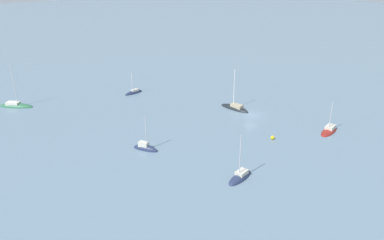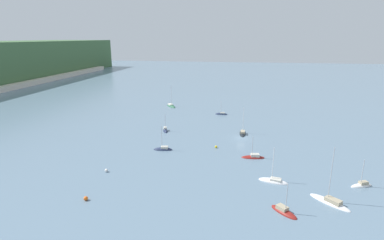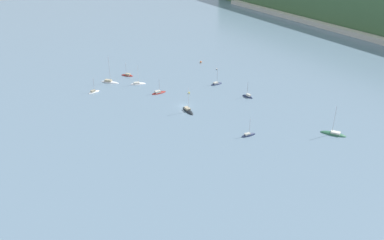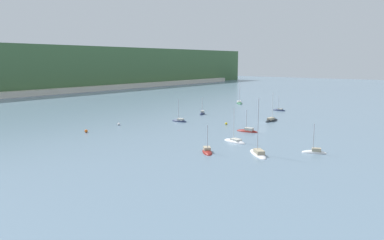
{
  "view_description": "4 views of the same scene",
  "coord_description": "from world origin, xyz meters",
  "px_view_note": "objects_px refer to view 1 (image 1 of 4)",
  "views": [
    {
      "loc": [
        -42.13,
        60.29,
        28.68
      ],
      "look_at": [
        3.21,
        14.3,
        2.14
      ],
      "focal_mm": 35.0,
      "sensor_mm": 36.0,
      "label": 1
    },
    {
      "loc": [
        -90.74,
        0.13,
        30.82
      ],
      "look_at": [
        9.59,
        17.34,
        2.54
      ],
      "focal_mm": 28.0,
      "sensor_mm": 36.0,
      "label": 2
    },
    {
      "loc": [
        111.87,
        -52.01,
        55.04
      ],
      "look_at": [
        15.61,
        -4.29,
        2.18
      ],
      "focal_mm": 35.0,
      "sensor_mm": 36.0,
      "label": 3
    },
    {
      "loc": [
        -101.79,
        -52.15,
        18.78
      ],
      "look_at": [
        -16.71,
        14.44,
        1.56
      ],
      "focal_mm": 35.0,
      "sensor_mm": 36.0,
      "label": 4
    }
  ],
  "objects_px": {
    "sailboat_4": "(16,106)",
    "sailboat_7": "(240,177)",
    "sailboat_8": "(329,131)",
    "sailboat_9": "(145,149)",
    "sailboat_2": "(235,108)",
    "sailboat_5": "(134,93)",
    "mooring_buoy_0": "(273,138)"
  },
  "relations": [
    {
      "from": "sailboat_7",
      "to": "sailboat_9",
      "type": "distance_m",
      "value": 17.58
    },
    {
      "from": "sailboat_9",
      "to": "mooring_buoy_0",
      "type": "relative_size",
      "value": 9.71
    },
    {
      "from": "sailboat_5",
      "to": "mooring_buoy_0",
      "type": "xyz_separation_m",
      "value": [
        -38.93,
        -1.38,
        0.26
      ]
    },
    {
      "from": "sailboat_2",
      "to": "sailboat_8",
      "type": "bearing_deg",
      "value": -171.38
    },
    {
      "from": "sailboat_5",
      "to": "sailboat_7",
      "type": "bearing_deg",
      "value": 72.58
    },
    {
      "from": "sailboat_2",
      "to": "sailboat_7",
      "type": "relative_size",
      "value": 1.23
    },
    {
      "from": "sailboat_9",
      "to": "mooring_buoy_0",
      "type": "height_order",
      "value": "sailboat_9"
    },
    {
      "from": "mooring_buoy_0",
      "to": "sailboat_7",
      "type": "bearing_deg",
      "value": 105.49
    },
    {
      "from": "sailboat_9",
      "to": "mooring_buoy_0",
      "type": "bearing_deg",
      "value": 33.72
    },
    {
      "from": "sailboat_2",
      "to": "sailboat_9",
      "type": "distance_m",
      "value": 25.99
    },
    {
      "from": "sailboat_4",
      "to": "sailboat_7",
      "type": "bearing_deg",
      "value": -26.18
    },
    {
      "from": "sailboat_7",
      "to": "mooring_buoy_0",
      "type": "xyz_separation_m",
      "value": [
        4.06,
        -14.63,
        0.24
      ]
    },
    {
      "from": "sailboat_7",
      "to": "mooring_buoy_0",
      "type": "distance_m",
      "value": 15.19
    },
    {
      "from": "sailboat_5",
      "to": "sailboat_4",
      "type": "bearing_deg",
      "value": -24.91
    },
    {
      "from": "sailboat_8",
      "to": "sailboat_9",
      "type": "relative_size",
      "value": 0.95
    },
    {
      "from": "sailboat_4",
      "to": "sailboat_7",
      "type": "height_order",
      "value": "sailboat_4"
    },
    {
      "from": "sailboat_7",
      "to": "sailboat_2",
      "type": "bearing_deg",
      "value": -146.06
    },
    {
      "from": "sailboat_7",
      "to": "mooring_buoy_0",
      "type": "height_order",
      "value": "sailboat_7"
    },
    {
      "from": "sailboat_2",
      "to": "sailboat_8",
      "type": "distance_m",
      "value": 20.38
    },
    {
      "from": "sailboat_4",
      "to": "sailboat_8",
      "type": "distance_m",
      "value": 66.11
    },
    {
      "from": "sailboat_7",
      "to": "sailboat_9",
      "type": "relative_size",
      "value": 1.14
    },
    {
      "from": "sailboat_4",
      "to": "sailboat_5",
      "type": "height_order",
      "value": "sailboat_4"
    },
    {
      "from": "sailboat_2",
      "to": "mooring_buoy_0",
      "type": "xyz_separation_m",
      "value": [
        -14.52,
        7.46,
        0.23
      ]
    },
    {
      "from": "sailboat_2",
      "to": "sailboat_8",
      "type": "xyz_separation_m",
      "value": [
        -20.17,
        -2.93,
        0.0
      ]
    },
    {
      "from": "sailboat_2",
      "to": "sailboat_5",
      "type": "bearing_deg",
      "value": 20.24
    },
    {
      "from": "sailboat_7",
      "to": "sailboat_8",
      "type": "xyz_separation_m",
      "value": [
        -1.59,
        -25.02,
        0.01
      ]
    },
    {
      "from": "sailboat_2",
      "to": "sailboat_9",
      "type": "bearing_deg",
      "value": 93.48
    },
    {
      "from": "sailboat_2",
      "to": "sailboat_9",
      "type": "xyz_separation_m",
      "value": [
        -1.42,
        25.95,
        0.02
      ]
    },
    {
      "from": "sailboat_2",
      "to": "sailboat_5",
      "type": "xyz_separation_m",
      "value": [
        24.41,
        8.83,
        -0.03
      ]
    },
    {
      "from": "sailboat_7",
      "to": "mooring_buoy_0",
      "type": "relative_size",
      "value": 11.05
    },
    {
      "from": "sailboat_2",
      "to": "sailboat_8",
      "type": "relative_size",
      "value": 1.47
    },
    {
      "from": "sailboat_9",
      "to": "mooring_buoy_0",
      "type": "xyz_separation_m",
      "value": [
        -13.1,
        -18.5,
        0.21
      ]
    }
  ]
}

